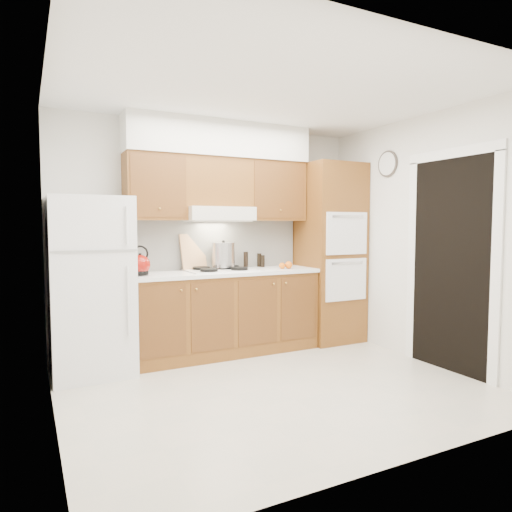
{
  "coord_description": "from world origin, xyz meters",
  "views": [
    {
      "loc": [
        -1.95,
        -3.49,
        1.46
      ],
      "look_at": [
        0.04,
        0.45,
        1.15
      ],
      "focal_mm": 32.0,
      "sensor_mm": 36.0,
      "label": 1
    }
  ],
  "objects": [
    {
      "name": "floor",
      "position": [
        0.0,
        0.0,
        0.0
      ],
      "size": [
        3.6,
        3.6,
        0.0
      ],
      "primitive_type": "plane",
      "color": "beige",
      "rests_on": "ground"
    },
    {
      "name": "orange_near",
      "position": [
        0.78,
        1.07,
        0.98
      ],
      "size": [
        0.1,
        0.1,
        0.09
      ],
      "primitive_type": "sphere",
      "rotation": [
        0.0,
        0.0,
        -0.22
      ],
      "color": "orange",
      "rests_on": "countertop"
    },
    {
      "name": "cooktop",
      "position": [
        -0.02,
        1.21,
        0.95
      ],
      "size": [
        0.74,
        0.5,
        0.01
      ],
      "primitive_type": "cube",
      "color": "white",
      "rests_on": "countertop"
    },
    {
      "name": "base_cabinets",
      "position": [
        0.02,
        1.2,
        0.45
      ],
      "size": [
        2.11,
        0.6,
        0.9
      ],
      "primitive_type": "cube",
      "color": "brown",
      "rests_on": "floor"
    },
    {
      "name": "backsplash",
      "position": [
        0.02,
        1.49,
        1.22
      ],
      "size": [
        2.11,
        0.03,
        0.56
      ],
      "primitive_type": "cube",
      "color": "white",
      "rests_on": "countertop"
    },
    {
      "name": "upper_cab_left",
      "position": [
        -0.71,
        1.33,
        1.85
      ],
      "size": [
        0.63,
        0.33,
        0.7
      ],
      "primitive_type": "cube",
      "color": "brown",
      "rests_on": "wall_back"
    },
    {
      "name": "stock_pot",
      "position": [
        0.06,
        1.31,
        1.11
      ],
      "size": [
        0.34,
        0.34,
        0.27
      ],
      "primitive_type": "cylinder",
      "rotation": [
        0.0,
        0.0,
        -0.38
      ],
      "color": "#ABAAAE",
      "rests_on": "cooktop"
    },
    {
      "name": "cutting_board",
      "position": [
        -0.26,
        1.45,
        1.14
      ],
      "size": [
        0.33,
        0.18,
        0.41
      ],
      "primitive_type": "cube",
      "rotation": [
        -0.21,
        0.0,
        0.25
      ],
      "color": "tan",
      "rests_on": "countertop"
    },
    {
      "name": "orange_far",
      "position": [
        0.7,
        1.08,
        0.98
      ],
      "size": [
        0.09,
        0.09,
        0.07
      ],
      "primitive_type": "sphere",
      "rotation": [
        0.0,
        0.0,
        -0.35
      ],
      "color": "orange",
      "rests_on": "countertop"
    },
    {
      "name": "upper_cab_over_hood",
      "position": [
        -0.02,
        1.33,
        1.92
      ],
      "size": [
        0.75,
        0.33,
        0.55
      ],
      "primitive_type": "cube",
      "color": "brown",
      "rests_on": "range_hood"
    },
    {
      "name": "kettle",
      "position": [
        -0.93,
        1.13,
        1.05
      ],
      "size": [
        0.24,
        0.24,
        0.2
      ],
      "primitive_type": "sphere",
      "rotation": [
        0.0,
        0.0,
        -0.2
      ],
      "color": "maroon",
      "rests_on": "countertop"
    },
    {
      "name": "range_hood",
      "position": [
        -0.02,
        1.27,
        1.57
      ],
      "size": [
        0.75,
        0.45,
        0.15
      ],
      "primitive_type": "cube",
      "color": "silver",
      "rests_on": "wall_back"
    },
    {
      "name": "countertop",
      "position": [
        0.03,
        1.19,
        0.92
      ],
      "size": [
        2.13,
        0.62,
        0.04
      ],
      "primitive_type": "cube",
      "color": "white",
      "rests_on": "base_cabinets"
    },
    {
      "name": "upper_cab_right",
      "position": [
        0.72,
        1.33,
        1.85
      ],
      "size": [
        0.73,
        0.33,
        0.7
      ],
      "primitive_type": "cube",
      "color": "brown",
      "rests_on": "wall_back"
    },
    {
      "name": "doorway",
      "position": [
        1.79,
        -0.35,
        1.05
      ],
      "size": [
        0.02,
        0.9,
        2.1
      ],
      "primitive_type": "cube",
      "color": "black",
      "rests_on": "floor"
    },
    {
      "name": "ceiling",
      "position": [
        0.0,
        0.0,
        2.6
      ],
      "size": [
        3.6,
        3.6,
        0.0
      ],
      "primitive_type": "plane",
      "color": "white",
      "rests_on": "wall_back"
    },
    {
      "name": "condiment_a",
      "position": [
        0.37,
        1.37,
        1.04
      ],
      "size": [
        0.07,
        0.07,
        0.19
      ],
      "primitive_type": "cylinder",
      "rotation": [
        0.0,
        0.0,
        -0.33
      ],
      "color": "black",
      "rests_on": "countertop"
    },
    {
      "name": "wall_left",
      "position": [
        -1.8,
        0.0,
        1.3
      ],
      "size": [
        0.02,
        3.0,
        2.6
      ],
      "primitive_type": "cube",
      "color": "silver",
      "rests_on": "floor"
    },
    {
      "name": "fridge",
      "position": [
        -1.41,
        1.14,
        0.86
      ],
      "size": [
        0.75,
        0.72,
        1.72
      ],
      "primitive_type": "cube",
      "color": "white",
      "rests_on": "floor"
    },
    {
      "name": "soffit",
      "position": [
        0.03,
        1.32,
        2.4
      ],
      "size": [
        2.13,
        0.36,
        0.4
      ],
      "primitive_type": "cube",
      "color": "silver",
      "rests_on": "wall_back"
    },
    {
      "name": "wall_right",
      "position": [
        1.8,
        0.0,
        1.3
      ],
      "size": [
        0.02,
        3.0,
        2.6
      ],
      "primitive_type": "cube",
      "color": "silver",
      "rests_on": "floor"
    },
    {
      "name": "wall_back",
      "position": [
        0.0,
        1.5,
        1.3
      ],
      "size": [
        3.6,
        0.02,
        2.6
      ],
      "primitive_type": "cube",
      "color": "silver",
      "rests_on": "floor"
    },
    {
      "name": "oven_cabinet",
      "position": [
        1.44,
        1.18,
        1.1
      ],
      "size": [
        0.7,
        0.65,
        2.2
      ],
      "primitive_type": "cube",
      "color": "brown",
      "rests_on": "floor"
    },
    {
      "name": "condiment_b",
      "position": [
        0.59,
        1.45,
        1.02
      ],
      "size": [
        0.07,
        0.07,
        0.16
      ],
      "primitive_type": "cylinder",
      "rotation": [
        0.0,
        0.0,
        -0.42
      ],
      "color": "black",
      "rests_on": "countertop"
    },
    {
      "name": "wall_clock",
      "position": [
        1.79,
        0.55,
        2.15
      ],
      "size": [
        0.02,
        0.3,
        0.3
      ],
      "primitive_type": "cylinder",
      "rotation": [
        0.0,
        1.57,
        0.0
      ],
      "color": "#3F3833",
      "rests_on": "wall_right"
    },
    {
      "name": "condiment_c",
      "position": [
        0.6,
        1.38,
        1.01
      ],
      "size": [
        0.06,
        0.06,
        0.14
      ],
      "primitive_type": "cylinder",
      "rotation": [
        0.0,
        0.0,
        -0.26
      ],
      "color": "black",
      "rests_on": "countertop"
    }
  ]
}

